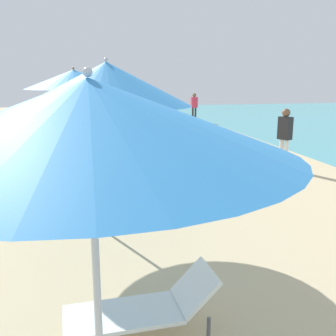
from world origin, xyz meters
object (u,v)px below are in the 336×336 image
Objects in this scene: umbrella_fourth at (107,84)px; lounger_farthest_shoreside at (111,124)px; lounger_third_shoreside at (145,307)px; umbrella_farthest at (88,78)px; lounger_fourth_shoreside at (128,197)px; umbrella_third at (90,118)px; person_walking_near at (285,133)px; lounger_sixth_shoreside at (110,136)px; cooler_box at (193,152)px; umbrella_fifth at (74,79)px; lounger_sixth_inland at (117,146)px; person_walking_far at (194,104)px; umbrella_sixth at (91,88)px; lounger_fifth_shoreside at (108,156)px.

lounger_farthest_shoreside is at bearing 86.60° from umbrella_fourth.
umbrella_farthest is (-0.38, 15.31, 2.20)m from lounger_third_shoreside.
lounger_fourth_shoreside is at bearing -87.06° from umbrella_farthest.
umbrella_third is 9.33m from person_walking_near.
cooler_box is (2.46, -3.30, -0.14)m from lounger_sixth_shoreside.
lounger_third_shoreside is 7.32m from umbrella_fifth.
umbrella_farthest is at bearing 97.96° from person_walking_near.
umbrella_farthest is (0.08, 16.33, 0.26)m from umbrella_third.
lounger_sixth_inland is 10.79m from person_walking_far.
lounger_third_shoreside is at bearing -88.59° from umbrella_farthest.
umbrella_third is 21.00m from person_walking_far.
lounger_third_shoreside is 0.55× the size of umbrella_fifth.
person_walking_far is at bearing -109.76° from lounger_third_shoreside.
lounger_farthest_shoreside is 5.75m from person_walking_far.
lounger_fourth_shoreside is 0.86× the size of person_walking_near.
umbrella_farthest is (-0.08, 4.64, 0.35)m from umbrella_sixth.
umbrella_fifth is (-0.97, 3.15, 2.18)m from lounger_fourth_shoreside.
cooler_box is at bearing 71.28° from umbrella_third.
lounger_fifth_shoreside is at bearing 87.48° from umbrella_fourth.
umbrella_third reaches higher than lounger_third_shoreside.
umbrella_third is at bearing -147.90° from person_walking_near.
lounger_fourth_shoreside is at bearing 89.43° from lounger_fifth_shoreside.
cooler_box is at bearing -111.30° from lounger_third_shoreside.
lounger_farthest_shoreside is at bearing -96.34° from lounger_fifth_shoreside.
umbrella_third is at bearing -90.27° from umbrella_farthest.
lounger_third_shoreside is 11.95m from lounger_sixth_shoreside.
umbrella_fourth is 1.92× the size of lounger_fourth_shoreside.
lounger_fifth_shoreside is 12.21m from person_walking_far.
lounger_third_shoreside is at bearing 83.26° from lounger_sixth_inland.
person_walking_far is at bearing -159.13° from lounger_farthest_shoreside.
lounger_fourth_shoreside is 12.50m from lounger_farthest_shoreside.
lounger_third_shoreside is 16.31m from lounger_farthest_shoreside.
umbrella_fourth reaches higher than umbrella_sixth.
umbrella_sixth is at bearing 72.68° from lounger_farthest_shoreside.
umbrella_sixth is at bearing 89.24° from umbrella_third.
lounger_fifth_shoreside is 2.78m from cooler_box.
umbrella_third reaches higher than lounger_farthest_shoreside.
lounger_fifth_shoreside is at bearing 86.69° from umbrella_third.
umbrella_sixth is at bearing 118.50° from person_walking_near.
umbrella_third is 0.93× the size of umbrella_fifth.
lounger_sixth_inland is at bearing 85.16° from umbrella_third.
umbrella_sixth is at bearing 147.06° from cooler_box.
umbrella_fourth is 4.39m from umbrella_fifth.
umbrella_farthest is (-0.59, 11.50, 2.24)m from lounger_fourth_shoreside.
lounger_fifth_shoreside is at bearing -33.10° from person_walking_far.
umbrella_farthest is at bearing 90.95° from umbrella_fourth.
person_walking_far is (6.03, 3.72, -1.52)m from umbrella_farthest.
lounger_third_shoreside is 15.47m from umbrella_farthest.
umbrella_third is 3.64m from umbrella_fourth.
umbrella_fifth is 1.12× the size of umbrella_sixth.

